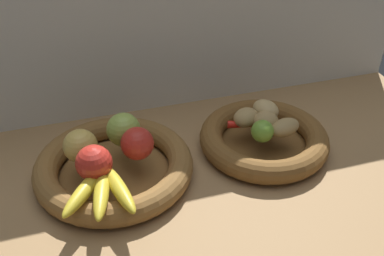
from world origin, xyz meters
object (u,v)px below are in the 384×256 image
at_px(fruit_bowl_right, 264,139).
at_px(potato_small, 285,127).
at_px(apple_red_front, 94,163).
at_px(potato_large, 266,121).
at_px(fruit_bowl_left, 114,167).
at_px(apple_green_back, 123,130).
at_px(chili_pepper, 258,124).
at_px(apple_red_right, 137,144).
at_px(potato_oblong, 246,117).
at_px(apple_golden_left, 80,146).
at_px(banana_bunch_front, 102,189).
at_px(lime_near, 262,131).
at_px(potato_back, 266,110).

relative_size(fruit_bowl_right, potato_small, 3.99).
relative_size(apple_red_front, potato_large, 1.22).
distance_m(fruit_bowl_left, apple_green_back, 0.09).
bearing_deg(apple_green_back, potato_small, -11.42).
xyz_separation_m(potato_small, chili_pepper, (-0.05, 0.04, -0.01)).
height_order(apple_red_right, chili_pepper, apple_red_right).
relative_size(apple_red_front, potato_oblong, 1.12).
bearing_deg(fruit_bowl_right, apple_golden_left, 178.95).
relative_size(banana_bunch_front, potato_oblong, 2.54).
relative_size(fruit_bowl_left, potato_small, 4.53).
distance_m(potato_small, lime_near, 0.06).
height_order(lime_near, chili_pepper, lime_near).
height_order(apple_red_front, apple_red_right, apple_red_front).
height_order(fruit_bowl_left, chili_pepper, chili_pepper).
xyz_separation_m(fruit_bowl_right, potato_back, (0.02, 0.05, 0.05)).
distance_m(apple_red_front, potato_oblong, 0.39).
bearing_deg(apple_green_back, potato_large, -6.90).
bearing_deg(apple_golden_left, potato_small, -5.12).
height_order(apple_green_back, chili_pepper, apple_green_back).
bearing_deg(fruit_bowl_left, apple_red_front, -126.38).
relative_size(apple_red_right, potato_oblong, 1.08).
xyz_separation_m(apple_red_front, chili_pepper, (0.40, 0.07, -0.03)).
distance_m(apple_red_right, banana_bunch_front, 0.14).
distance_m(apple_red_front, chili_pepper, 0.41).
distance_m(potato_oblong, chili_pepper, 0.03).
bearing_deg(lime_near, chili_pepper, 74.75).
relative_size(banana_bunch_front, chili_pepper, 1.16).
bearing_deg(potato_large, potato_back, 65.56).
bearing_deg(chili_pepper, banana_bunch_front, -145.91).
height_order(fruit_bowl_left, apple_red_right, apple_red_right).
height_order(apple_golden_left, potato_large, apple_golden_left).
bearing_deg(potato_back, apple_green_back, -179.01).
relative_size(apple_golden_left, potato_back, 1.04).
height_order(apple_red_front, chili_pepper, apple_red_front).
distance_m(apple_red_right, apple_golden_left, 0.12).
bearing_deg(chili_pepper, potato_back, 63.31).
bearing_deg(apple_golden_left, apple_red_front, -72.43).
bearing_deg(banana_bunch_front, fruit_bowl_left, 72.09).
xyz_separation_m(fruit_bowl_left, lime_near, (0.34, -0.04, 0.06)).
bearing_deg(apple_red_front, chili_pepper, 9.76).
height_order(apple_red_right, potato_large, apple_red_right).
bearing_deg(potato_oblong, potato_back, 15.95).
bearing_deg(banana_bunch_front, potato_oblong, 21.55).
distance_m(apple_red_right, lime_near, 0.29).
bearing_deg(banana_bunch_front, chili_pepper, 17.68).
height_order(apple_red_front, banana_bunch_front, apple_red_front).
relative_size(fruit_bowl_right, potato_oblong, 4.65).
relative_size(apple_red_right, banana_bunch_front, 0.43).
relative_size(fruit_bowl_right, potato_back, 4.42).
bearing_deg(potato_small, apple_red_right, 177.34).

